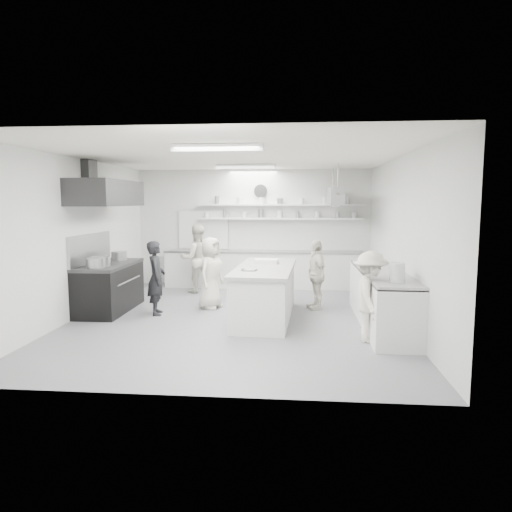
# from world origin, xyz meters

# --- Properties ---
(floor) EXTENTS (6.00, 7.00, 0.02)m
(floor) POSITION_xyz_m (0.00, 0.00, -0.01)
(floor) COLOR gray
(floor) RESTS_ON ground
(ceiling) EXTENTS (6.00, 7.00, 0.02)m
(ceiling) POSITION_xyz_m (0.00, 0.00, 3.01)
(ceiling) COLOR silver
(ceiling) RESTS_ON wall_back
(wall_back) EXTENTS (6.00, 0.04, 3.00)m
(wall_back) POSITION_xyz_m (0.00, 3.50, 1.50)
(wall_back) COLOR silver
(wall_back) RESTS_ON floor
(wall_front) EXTENTS (6.00, 0.04, 3.00)m
(wall_front) POSITION_xyz_m (0.00, -3.50, 1.50)
(wall_front) COLOR silver
(wall_front) RESTS_ON floor
(wall_left) EXTENTS (0.04, 7.00, 3.00)m
(wall_left) POSITION_xyz_m (-3.00, 0.00, 1.50)
(wall_left) COLOR silver
(wall_left) RESTS_ON floor
(wall_right) EXTENTS (0.04, 7.00, 3.00)m
(wall_right) POSITION_xyz_m (3.00, 0.00, 1.50)
(wall_right) COLOR silver
(wall_right) RESTS_ON floor
(stove) EXTENTS (0.80, 1.80, 0.90)m
(stove) POSITION_xyz_m (-2.60, 0.40, 0.45)
(stove) COLOR black
(stove) RESTS_ON floor
(exhaust_hood) EXTENTS (0.85, 2.00, 0.50)m
(exhaust_hood) POSITION_xyz_m (-2.60, 0.40, 2.35)
(exhaust_hood) COLOR #2E2E2F
(exhaust_hood) RESTS_ON wall_left
(back_counter) EXTENTS (5.00, 0.60, 0.92)m
(back_counter) POSITION_xyz_m (0.30, 3.20, 0.46)
(back_counter) COLOR silver
(back_counter) RESTS_ON floor
(shelf_lower) EXTENTS (4.20, 0.26, 0.04)m
(shelf_lower) POSITION_xyz_m (0.70, 3.37, 1.75)
(shelf_lower) COLOR silver
(shelf_lower) RESTS_ON wall_back
(shelf_upper) EXTENTS (4.20, 0.26, 0.04)m
(shelf_upper) POSITION_xyz_m (0.70, 3.37, 2.10)
(shelf_upper) COLOR silver
(shelf_upper) RESTS_ON wall_back
(pass_through_window) EXTENTS (1.30, 0.04, 1.00)m
(pass_through_window) POSITION_xyz_m (-1.30, 3.48, 1.45)
(pass_through_window) COLOR black
(pass_through_window) RESTS_ON wall_back
(wall_clock) EXTENTS (0.32, 0.05, 0.32)m
(wall_clock) POSITION_xyz_m (0.20, 3.46, 2.45)
(wall_clock) COLOR silver
(wall_clock) RESTS_ON wall_back
(right_counter) EXTENTS (0.74, 3.30, 0.94)m
(right_counter) POSITION_xyz_m (2.65, -0.20, 0.47)
(right_counter) COLOR silver
(right_counter) RESTS_ON floor
(pot_rack) EXTENTS (0.30, 1.60, 0.40)m
(pot_rack) POSITION_xyz_m (2.00, 2.40, 2.30)
(pot_rack) COLOR #9B9C9E
(pot_rack) RESTS_ON ceiling
(light_fixture_front) EXTENTS (1.30, 0.25, 0.10)m
(light_fixture_front) POSITION_xyz_m (0.00, -1.80, 2.94)
(light_fixture_front) COLOR silver
(light_fixture_front) RESTS_ON ceiling
(light_fixture_rear) EXTENTS (1.30, 0.25, 0.10)m
(light_fixture_rear) POSITION_xyz_m (0.00, 1.80, 2.94)
(light_fixture_rear) COLOR silver
(light_fixture_rear) RESTS_ON ceiling
(prep_island) EXTENTS (1.07, 2.58, 0.93)m
(prep_island) POSITION_xyz_m (0.55, 0.08, 0.47)
(prep_island) COLOR silver
(prep_island) RESTS_ON floor
(stove_pot) EXTENTS (0.37, 0.37, 0.23)m
(stove_pot) POSITION_xyz_m (-2.60, 0.03, 1.03)
(stove_pot) COLOR #9B9C9E
(stove_pot) RESTS_ON stove
(cook_stove) EXTENTS (0.46, 0.59, 1.43)m
(cook_stove) POSITION_xyz_m (-1.57, 0.19, 0.72)
(cook_stove) COLOR black
(cook_stove) RESTS_ON floor
(cook_back) EXTENTS (0.97, 0.88, 1.64)m
(cook_back) POSITION_xyz_m (-1.26, 2.43, 0.82)
(cook_back) COLOR beige
(cook_back) RESTS_ON floor
(cook_island_left) EXTENTS (0.68, 0.83, 1.47)m
(cook_island_left) POSITION_xyz_m (-0.62, 0.82, 0.73)
(cook_island_left) COLOR beige
(cook_island_left) RESTS_ON floor
(cook_island_right) EXTENTS (0.56, 0.89, 1.42)m
(cook_island_right) POSITION_xyz_m (1.53, 0.92, 0.71)
(cook_island_right) COLOR beige
(cook_island_right) RESTS_ON floor
(cook_right) EXTENTS (0.59, 0.95, 1.43)m
(cook_right) POSITION_xyz_m (2.28, -1.22, 0.71)
(cook_right) COLOR beige
(cook_right) RESTS_ON floor
(bowl_island_a) EXTENTS (0.32, 0.32, 0.07)m
(bowl_island_a) POSITION_xyz_m (0.30, -0.43, 0.97)
(bowl_island_a) COLOR #9B9C9E
(bowl_island_a) RESTS_ON prep_island
(bowl_island_b) EXTENTS (0.21, 0.21, 0.06)m
(bowl_island_b) POSITION_xyz_m (0.70, 0.68, 0.96)
(bowl_island_b) COLOR silver
(bowl_island_b) RESTS_ON prep_island
(bowl_right) EXTENTS (0.28, 0.28, 0.05)m
(bowl_right) POSITION_xyz_m (2.56, 0.04, 0.97)
(bowl_right) COLOR silver
(bowl_right) RESTS_ON right_counter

